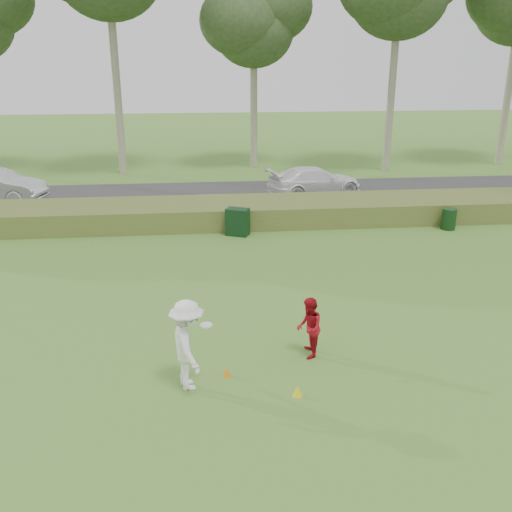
{
  "coord_description": "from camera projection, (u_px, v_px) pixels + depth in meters",
  "views": [
    {
      "loc": [
        -1.62,
        -11.48,
        6.85
      ],
      "look_at": [
        0.0,
        4.0,
        1.3
      ],
      "focal_mm": 40.0,
      "sensor_mm": 36.0,
      "label": 1
    }
  ],
  "objects": [
    {
      "name": "player_white",
      "position": [
        188.0,
        345.0,
        12.08
      ],
      "size": [
        1.06,
        1.45,
        2.02
      ],
      "rotation": [
        0.0,
        0.0,
        1.81
      ],
      "color": "white",
      "rests_on": "ground"
    },
    {
      "name": "ground",
      "position": [
        274.0,
        366.0,
        13.21
      ],
      "size": [
        120.0,
        120.0,
        0.0
      ],
      "primitive_type": "plane",
      "color": "#417527",
      "rests_on": "ground"
    },
    {
      "name": "car_right",
      "position": [
        315.0,
        181.0,
        28.75
      ],
      "size": [
        5.18,
        3.14,
        1.4
      ],
      "primitive_type": "imported",
      "rotation": [
        0.0,
        0.0,
        1.83
      ],
      "color": "white",
      "rests_on": "park_road"
    },
    {
      "name": "tree_4",
      "position": [
        254.0,
        22.0,
        33.47
      ],
      "size": [
        6.24,
        6.24,
        11.5
      ],
      "color": "gray",
      "rests_on": "ground"
    },
    {
      "name": "park_road",
      "position": [
        230.0,
        195.0,
        29.12
      ],
      "size": [
        80.0,
        6.0,
        0.06
      ],
      "primitive_type": "cube",
      "color": "#2D2D2D",
      "rests_on": "ground"
    },
    {
      "name": "player_red",
      "position": [
        309.0,
        328.0,
        13.43
      ],
      "size": [
        0.64,
        0.78,
        1.48
      ],
      "primitive_type": "imported",
      "rotation": [
        0.0,
        0.0,
        -1.69
      ],
      "color": "#A20D1A",
      "rests_on": "ground"
    },
    {
      "name": "utility_cabinet",
      "position": [
        238.0,
        222.0,
        22.57
      ],
      "size": [
        1.01,
        0.85,
        1.09
      ],
      "primitive_type": "cube",
      "rotation": [
        0.0,
        0.0,
        -0.42
      ],
      "color": "black",
      "rests_on": "ground"
    },
    {
      "name": "trash_bin",
      "position": [
        449.0,
        219.0,
        23.36
      ],
      "size": [
        0.66,
        0.66,
        0.87
      ],
      "primitive_type": "cylinder",
      "rotation": [
        0.0,
        0.0,
        -0.15
      ],
      "color": "black",
      "rests_on": "ground"
    },
    {
      "name": "reed_strip",
      "position": [
        237.0,
        212.0,
        24.3
      ],
      "size": [
        80.0,
        3.0,
        0.9
      ],
      "primitive_type": "cube",
      "color": "#506026",
      "rests_on": "ground"
    },
    {
      "name": "cone_yellow",
      "position": [
        298.0,
        391.0,
        12.04
      ],
      "size": [
        0.22,
        0.22,
        0.25
      ],
      "primitive_type": "cone",
      "color": "yellow",
      "rests_on": "ground"
    },
    {
      "name": "cone_orange",
      "position": [
        227.0,
        372.0,
        12.78
      ],
      "size": [
        0.18,
        0.18,
        0.2
      ],
      "primitive_type": "cone",
      "color": "orange",
      "rests_on": "ground"
    }
  ]
}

